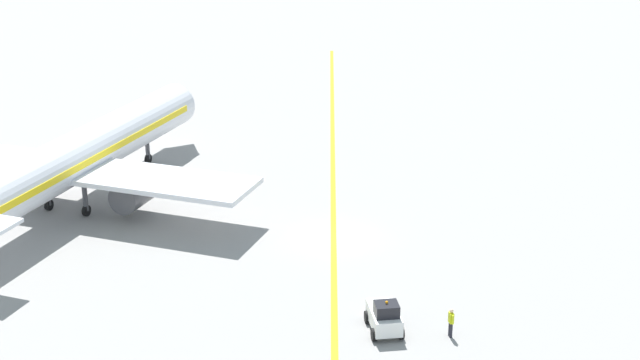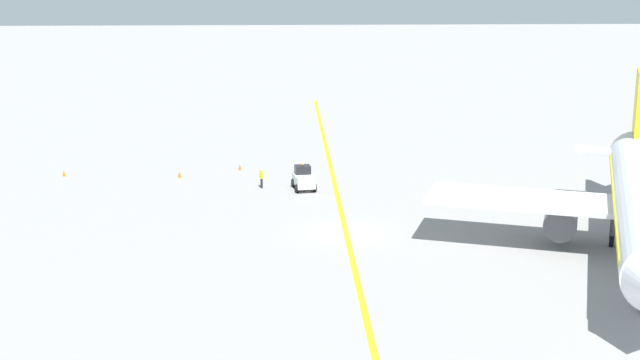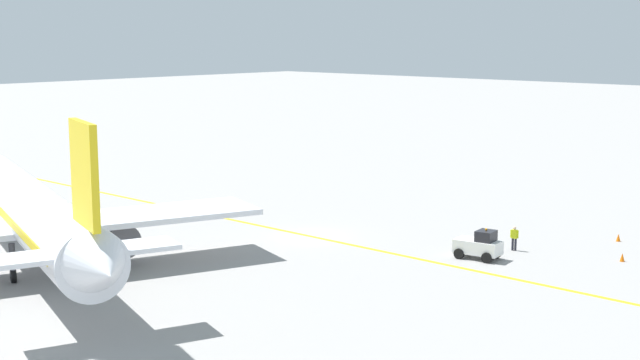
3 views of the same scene
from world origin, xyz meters
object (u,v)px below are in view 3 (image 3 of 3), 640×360
(airplane_at_gate, at_px, (33,214))
(traffic_cone_mid_apron, at_px, (622,257))
(traffic_cone_near_nose, at_px, (618,238))
(ground_crew_worker, at_px, (514,237))
(baggage_tug_white, at_px, (479,245))

(airplane_at_gate, relative_size, traffic_cone_mid_apron, 62.77)
(traffic_cone_near_nose, relative_size, traffic_cone_mid_apron, 1.00)
(ground_crew_worker, bearing_deg, traffic_cone_mid_apron, -72.17)
(baggage_tug_white, bearing_deg, airplane_at_gate, 139.81)
(airplane_at_gate, height_order, traffic_cone_near_nose, airplane_at_gate)
(airplane_at_gate, bearing_deg, ground_crew_worker, -36.71)
(baggage_tug_white, relative_size, traffic_cone_mid_apron, 5.80)
(airplane_at_gate, distance_m, traffic_cone_near_nose, 39.87)
(ground_crew_worker, distance_m, traffic_cone_near_nose, 8.48)
(airplane_at_gate, xyz_separation_m, traffic_cone_near_nose, (32.52, -22.81, -3.43))
(baggage_tug_white, distance_m, ground_crew_worker, 3.60)
(traffic_cone_near_nose, bearing_deg, baggage_tug_white, 157.26)
(traffic_cone_near_nose, height_order, traffic_cone_mid_apron, same)
(airplane_at_gate, relative_size, traffic_cone_near_nose, 62.77)
(ground_crew_worker, height_order, traffic_cone_mid_apron, ground_crew_worker)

